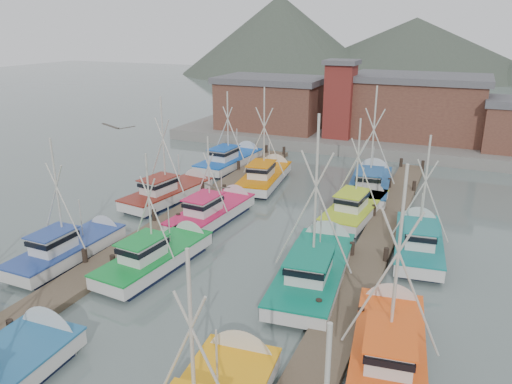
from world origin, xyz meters
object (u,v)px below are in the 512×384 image
at_px(boat_4, 161,255).
at_px(boat_12, 266,176).
at_px(boat_8, 215,211).
at_px(lookout_tower, 340,99).

relative_size(boat_4, boat_12, 0.92).
height_order(boat_4, boat_12, boat_12).
bearing_deg(boat_8, boat_12, 93.89).
distance_m(lookout_tower, boat_4, 33.44).
bearing_deg(boat_8, boat_4, -82.50).
bearing_deg(boat_12, boat_4, -95.42).
distance_m(boat_8, boat_12, 9.57).
bearing_deg(boat_12, lookout_tower, 74.68).
relative_size(lookout_tower, boat_4, 0.97).
bearing_deg(boat_4, boat_12, 96.58).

